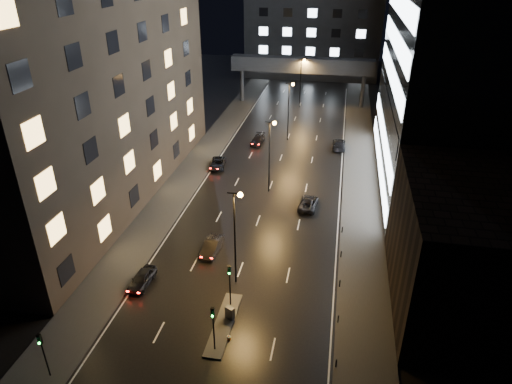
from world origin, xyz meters
The scene contains 25 objects.
ground centered at (0.00, 40.00, 0.00)m, with size 160.00×160.00×0.00m, color black.
sidewalk_left centered at (-12.50, 35.00, 0.07)m, with size 5.00×110.00×0.15m, color #383533.
sidewalk_right centered at (12.50, 35.00, 0.07)m, with size 5.00×110.00×0.15m, color #383533.
building_left centered at (-22.50, 24.00, 20.00)m, with size 15.00×48.00×40.00m, color #2D2319.
building_right_low centered at (20.00, 9.00, 6.00)m, with size 10.00×18.00×12.00m, color black.
building_right_glass centered at (25.00, 36.00, 22.50)m, with size 20.00×36.00×45.00m, color black.
building_far centered at (0.00, 98.00, 12.50)m, with size 34.00×14.00×25.00m, color #333335.
skybridge centered at (0.00, 70.00, 8.34)m, with size 30.00×3.00×10.00m.
median_island centered at (0.30, 2.00, 0.07)m, with size 1.60×8.00×0.15m, color #383533.
traffic_signal_near centered at (0.30, 4.49, 3.09)m, with size 0.28×0.34×4.40m.
traffic_signal_far centered at (0.30, -1.01, 3.09)m, with size 0.28×0.34×4.40m.
traffic_signal_corner centered at (-11.50, -6.01, 2.94)m, with size 0.28×0.34×4.40m.
bollard_row centered at (10.20, 6.50, 0.45)m, with size 0.12×25.12×0.90m.
streetlight_near centered at (0.16, 8.00, 6.50)m, with size 1.45×0.50×10.15m.
streetlight_mid_a centered at (0.16, 28.00, 6.50)m, with size 1.45×0.50×10.15m.
streetlight_mid_b centered at (0.16, 48.00, 6.50)m, with size 1.45×0.50×10.15m.
streetlight_far centered at (0.16, 68.00, 6.50)m, with size 1.45×0.50×10.15m.
car_away_a centered at (-9.00, 5.85, 0.69)m, with size 1.64×4.07×1.39m, color black.
car_away_b centered at (-3.76, 12.49, 0.73)m, with size 1.54×4.42×1.46m, color black.
car_away_c centered at (-9.00, 34.39, 0.65)m, with size 2.15×4.65×1.29m, color black.
car_away_d centered at (-4.81, 45.28, 0.67)m, with size 1.88×4.63×1.34m, color black.
car_toward_a centered at (5.77, 24.47, 0.65)m, with size 2.16×4.69×1.30m, color black.
car_toward_b centered at (9.00, 45.81, 0.76)m, with size 2.13×5.24×1.52m, color black.
utility_cabinet centered at (0.70, 2.71, 0.77)m, with size 0.80×0.45×1.23m, color #4C4D4F.
cone_a centered at (1.16, 0.38, 0.24)m, with size 0.39×0.39×0.47m, color orange.
Camera 1 is at (8.82, -27.26, 29.07)m, focal length 32.00 mm.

